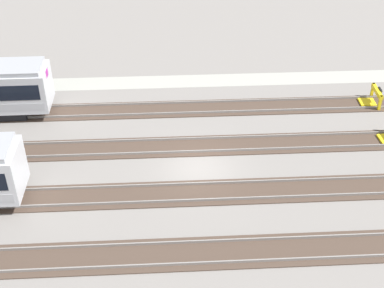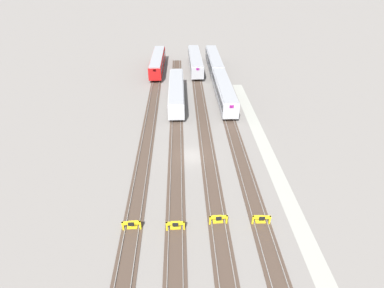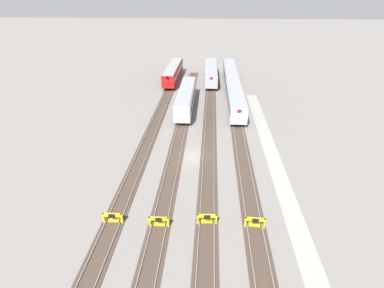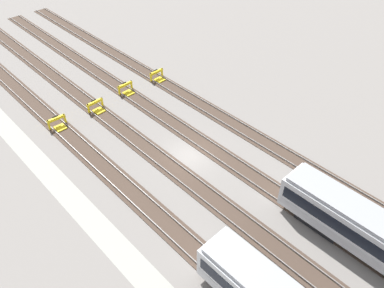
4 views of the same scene
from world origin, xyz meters
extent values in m
plane|color=gray|center=(0.00, 0.00, 0.00)|extent=(400.00, 400.00, 0.00)
cube|color=#9E9E93|center=(0.00, -11.05, 0.00)|extent=(54.00, 2.00, 0.01)
cube|color=#47382D|center=(0.00, -6.90, 0.03)|extent=(90.00, 2.23, 0.06)
cube|color=gray|center=(0.00, -6.19, 0.14)|extent=(90.00, 0.07, 0.15)
cube|color=gray|center=(0.00, -7.62, 0.14)|extent=(90.00, 0.07, 0.15)
cube|color=#47382D|center=(0.00, -2.30, 0.03)|extent=(90.00, 2.24, 0.06)
cube|color=gray|center=(0.00, -1.58, 0.14)|extent=(90.00, 0.07, 0.15)
cube|color=gray|center=(0.00, -3.02, 0.14)|extent=(90.00, 0.07, 0.15)
cube|color=#47382D|center=(0.00, 2.30, 0.03)|extent=(90.00, 2.24, 0.06)
cube|color=gray|center=(0.00, 3.02, 0.14)|extent=(90.00, 0.07, 0.15)
cube|color=gray|center=(0.00, 1.58, 0.14)|extent=(90.00, 0.07, 0.15)
cube|color=#47382D|center=(0.00, 6.90, 0.03)|extent=(90.00, 2.23, 0.06)
cube|color=gray|center=(0.00, 7.62, 0.14)|extent=(90.00, 0.07, 0.15)
cube|color=gray|center=(0.00, 6.19, 0.14)|extent=(90.00, 0.07, 0.15)
cube|color=#B21E99|center=(9.75, -7.00, 3.05)|extent=(0.08, 0.70, 0.56)
cube|color=#B21E99|center=(9.75, 2.26, 3.05)|extent=(0.08, 0.70, 0.56)
cube|color=black|center=(13.13, 2.27, 0.35)|extent=(3.61, 2.25, 0.70)
cube|color=yellow|center=(-13.02, -6.01, 0.57)|extent=(0.19, 0.19, 1.15)
cube|color=yellow|center=(-13.09, -7.80, 0.57)|extent=(0.19, 0.19, 1.15)
cube|color=yellow|center=(-13.06, -6.90, 1.00)|extent=(0.33, 2.01, 0.30)
cube|color=yellow|center=(-12.51, -6.93, 0.09)|extent=(1.15, 1.13, 0.18)
cube|color=black|center=(-13.24, -6.90, 1.00)|extent=(0.15, 0.60, 0.44)
cube|color=yellow|center=(-12.90, -1.40, 0.57)|extent=(0.19, 0.19, 1.15)
cube|color=yellow|center=(-12.83, -3.20, 0.57)|extent=(0.19, 0.19, 1.15)
cube|color=yellow|center=(-12.86, -2.30, 1.00)|extent=(0.32, 2.01, 0.30)
cube|color=yellow|center=(-12.31, -2.28, 0.09)|extent=(1.14, 1.12, 0.18)
cube|color=black|center=(-13.04, -2.31, 1.00)|extent=(0.14, 0.60, 0.44)
cube|color=yellow|center=(-13.55, 3.20, 0.57)|extent=(0.18, 0.18, 1.15)
cube|color=yellow|center=(-13.53, 1.40, 0.57)|extent=(0.18, 0.18, 1.15)
cube|color=yellow|center=(-13.54, 2.30, 1.00)|extent=(0.26, 2.00, 0.30)
cube|color=yellow|center=(-12.99, 2.31, 0.09)|extent=(1.11, 1.09, 0.18)
cube|color=black|center=(-13.72, 2.30, 1.00)|extent=(0.13, 0.60, 0.44)
cube|color=yellow|center=(-13.31, 7.80, 0.57)|extent=(0.18, 0.18, 1.15)
cube|color=yellow|center=(-13.28, 6.00, 0.57)|extent=(0.18, 0.18, 1.15)
cube|color=yellow|center=(-13.30, 6.90, 1.00)|extent=(0.27, 2.00, 0.30)
cube|color=yellow|center=(-12.75, 6.91, 0.09)|extent=(1.12, 1.10, 0.18)
cube|color=black|center=(-13.48, 6.90, 1.00)|extent=(0.13, 0.60, 0.44)
camera|label=1|loc=(1.84, 25.33, 19.46)|focal=50.00mm
camera|label=2|loc=(-35.28, 1.42, 24.84)|focal=28.00mm
camera|label=3|loc=(-35.22, -2.27, 20.64)|focal=28.00mm
camera|label=4|loc=(19.61, -18.24, 24.58)|focal=35.00mm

